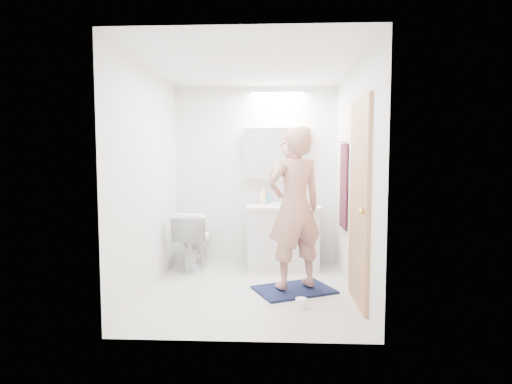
# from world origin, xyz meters

# --- Properties ---
(floor) EXTENTS (2.50, 2.50, 0.00)m
(floor) POSITION_xyz_m (0.00, 0.00, 0.00)
(floor) COLOR silver
(floor) RESTS_ON ground
(ceiling) EXTENTS (2.50, 2.50, 0.00)m
(ceiling) POSITION_xyz_m (0.00, 0.00, 2.40)
(ceiling) COLOR white
(ceiling) RESTS_ON floor
(wall_back) EXTENTS (2.50, 0.00, 2.50)m
(wall_back) POSITION_xyz_m (0.00, 1.25, 1.20)
(wall_back) COLOR white
(wall_back) RESTS_ON floor
(wall_front) EXTENTS (2.50, 0.00, 2.50)m
(wall_front) POSITION_xyz_m (0.00, -1.25, 1.20)
(wall_front) COLOR white
(wall_front) RESTS_ON floor
(wall_left) EXTENTS (0.00, 2.50, 2.50)m
(wall_left) POSITION_xyz_m (-1.10, 0.00, 1.20)
(wall_left) COLOR white
(wall_left) RESTS_ON floor
(wall_right) EXTENTS (0.00, 2.50, 2.50)m
(wall_right) POSITION_xyz_m (1.10, 0.00, 1.20)
(wall_right) COLOR white
(wall_right) RESTS_ON floor
(vanity_cabinet) EXTENTS (0.90, 0.55, 0.78)m
(vanity_cabinet) POSITION_xyz_m (0.37, 0.96, 0.39)
(vanity_cabinet) COLOR silver
(vanity_cabinet) RESTS_ON floor
(countertop) EXTENTS (0.95, 0.58, 0.04)m
(countertop) POSITION_xyz_m (0.37, 0.96, 0.80)
(countertop) COLOR white
(countertop) RESTS_ON vanity_cabinet
(sink_basin) EXTENTS (0.36, 0.36, 0.03)m
(sink_basin) POSITION_xyz_m (0.37, 0.99, 0.84)
(sink_basin) COLOR silver
(sink_basin) RESTS_ON countertop
(faucet) EXTENTS (0.02, 0.02, 0.16)m
(faucet) POSITION_xyz_m (0.37, 1.19, 0.90)
(faucet) COLOR silver
(faucet) RESTS_ON countertop
(medicine_cabinet) EXTENTS (0.88, 0.14, 0.70)m
(medicine_cabinet) POSITION_xyz_m (0.30, 1.18, 1.50)
(medicine_cabinet) COLOR white
(medicine_cabinet) RESTS_ON wall_back
(mirror_panel) EXTENTS (0.84, 0.01, 0.66)m
(mirror_panel) POSITION_xyz_m (0.30, 1.10, 1.50)
(mirror_panel) COLOR silver
(mirror_panel) RESTS_ON medicine_cabinet
(toilet) EXTENTS (0.45, 0.76, 0.76)m
(toilet) POSITION_xyz_m (-0.78, 0.85, 0.38)
(toilet) COLOR white
(toilet) RESTS_ON floor
(bath_rug) EXTENTS (0.96, 0.83, 0.02)m
(bath_rug) POSITION_xyz_m (0.47, -0.00, 0.01)
(bath_rug) COLOR #131A3D
(bath_rug) RESTS_ON floor
(person) EXTENTS (0.74, 0.64, 1.71)m
(person) POSITION_xyz_m (0.47, -0.00, 0.91)
(person) COLOR tan
(person) RESTS_ON bath_rug
(door) EXTENTS (0.04, 0.80, 2.00)m
(door) POSITION_xyz_m (1.08, -0.35, 1.00)
(door) COLOR tan
(door) RESTS_ON wall_right
(door_knob) EXTENTS (0.06, 0.06, 0.06)m
(door_knob) POSITION_xyz_m (1.04, -0.65, 0.95)
(door_knob) COLOR gold
(door_knob) RESTS_ON door
(towel) EXTENTS (0.02, 0.42, 1.00)m
(towel) POSITION_xyz_m (1.08, 0.55, 1.10)
(towel) COLOR #141135
(towel) RESTS_ON wall_right
(towel_hook) EXTENTS (0.07, 0.02, 0.02)m
(towel_hook) POSITION_xyz_m (1.07, 0.55, 1.62)
(towel_hook) COLOR silver
(towel_hook) RESTS_ON wall_right
(soap_bottle_a) EXTENTS (0.13, 0.13, 0.24)m
(soap_bottle_a) POSITION_xyz_m (0.10, 1.11, 0.94)
(soap_bottle_a) COLOR beige
(soap_bottle_a) RESTS_ON countertop
(soap_bottle_b) EXTENTS (0.09, 0.09, 0.17)m
(soap_bottle_b) POSITION_xyz_m (0.18, 1.15, 0.90)
(soap_bottle_b) COLOR #5383B2
(soap_bottle_b) RESTS_ON countertop
(toothbrush_cup) EXTENTS (0.12, 0.12, 0.09)m
(toothbrush_cup) POSITION_xyz_m (0.55, 1.12, 0.86)
(toothbrush_cup) COLOR #4354CB
(toothbrush_cup) RESTS_ON countertop
(toilet_paper_roll) EXTENTS (0.11, 0.11, 0.10)m
(toilet_paper_roll) POSITION_xyz_m (0.51, -0.53, 0.05)
(toilet_paper_roll) COLOR white
(toilet_paper_roll) RESTS_ON floor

